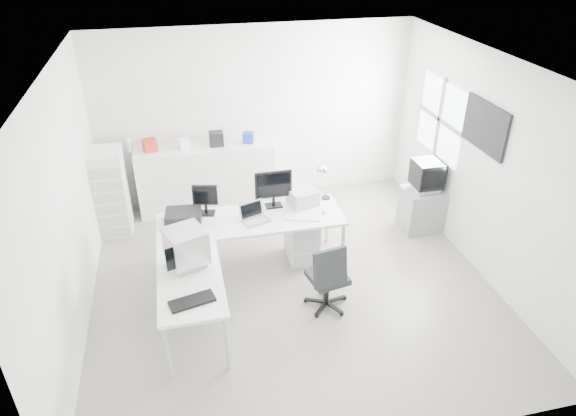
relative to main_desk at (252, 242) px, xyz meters
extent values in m
cube|color=#B1AC9F|center=(0.43, -0.47, -0.38)|extent=(5.00, 5.00, 0.01)
cube|color=white|center=(0.43, -0.47, 2.42)|extent=(5.00, 5.00, 0.01)
cube|color=white|center=(0.43, 2.03, 1.02)|extent=(5.00, 0.02, 2.80)
cube|color=white|center=(-2.07, -0.47, 1.02)|extent=(0.02, 5.00, 2.80)
cube|color=white|center=(2.93, -0.47, 1.02)|extent=(0.02, 5.00, 2.80)
cube|color=white|center=(0.70, 0.05, -0.08)|extent=(0.40, 0.50, 0.60)
cube|color=black|center=(-0.85, 0.10, 0.45)|extent=(0.48, 0.40, 0.16)
cube|color=white|center=(0.65, -0.15, 0.38)|extent=(0.47, 0.27, 0.02)
sphere|color=white|center=(0.95, -0.10, 0.41)|extent=(0.06, 0.06, 0.06)
cube|color=#B1B1B1|center=(0.75, 0.22, 0.48)|extent=(0.43, 0.40, 0.21)
cube|color=black|center=(-0.85, -1.50, 0.39)|extent=(0.49, 0.29, 0.03)
cube|color=gray|center=(2.65, 0.40, -0.05)|extent=(0.59, 0.49, 0.65)
cube|color=white|center=(-0.43, 1.77, 0.16)|extent=(2.13, 0.53, 1.06)
cube|color=#B42A19|center=(-1.23, 1.77, 0.78)|extent=(0.23, 0.22, 0.19)
cube|color=white|center=(-0.73, 1.77, 0.76)|extent=(0.19, 0.18, 0.15)
cube|color=black|center=(-0.23, 1.77, 0.79)|extent=(0.22, 0.20, 0.21)
cube|color=#1946B4|center=(0.27, 1.77, 0.77)|extent=(0.21, 0.19, 0.17)
cylinder|color=white|center=(-1.53, 1.81, 0.80)|extent=(0.07, 0.07, 0.22)
cube|color=white|center=(-1.85, 1.37, 0.27)|extent=(0.45, 0.54, 1.30)
camera|label=1|loc=(-0.80, -5.65, 3.80)|focal=32.00mm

